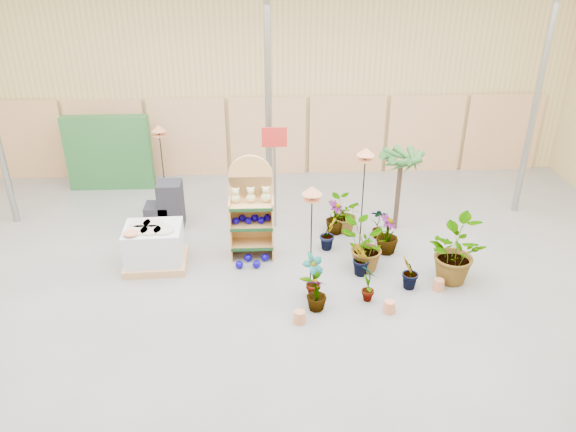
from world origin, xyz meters
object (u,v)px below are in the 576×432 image
at_px(bird_table_front, 312,194).
at_px(display_shelf, 251,211).
at_px(pallet_stack, 154,246).
at_px(potted_plant_2, 364,247).

bearing_deg(bird_table_front, display_shelf, 134.93).
bearing_deg(display_shelf, bird_table_front, -44.74).
bearing_deg(pallet_stack, potted_plant_2, -7.10).
xyz_separation_m(pallet_stack, bird_table_front, (2.86, -0.65, 1.32)).
relative_size(display_shelf, pallet_stack, 1.71).
bearing_deg(display_shelf, potted_plant_2, -19.10).
bearing_deg(pallet_stack, display_shelf, 10.08).
bearing_deg(potted_plant_2, pallet_stack, 175.12).
bearing_deg(bird_table_front, potted_plant_2, 17.74).
relative_size(display_shelf, bird_table_front, 1.07).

